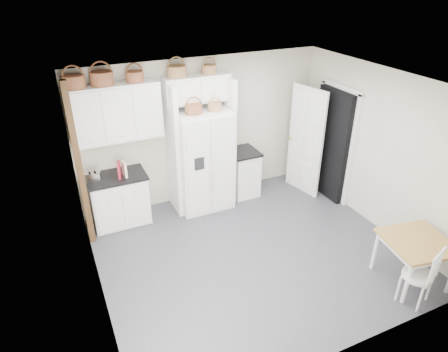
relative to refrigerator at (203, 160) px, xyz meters
name	(u,v)px	position (x,y,z in m)	size (l,w,h in m)	color
floor	(253,252)	(0.15, -1.64, -0.90)	(4.50, 4.50, 0.00)	#36373A
ceiling	(260,86)	(0.15, -1.64, 1.70)	(4.50, 4.50, 0.00)	white
wall_back	(202,131)	(0.15, 0.36, 0.40)	(4.50, 4.50, 0.00)	#B6B1A4
wall_left	(89,216)	(-2.10, -1.64, 0.40)	(4.00, 4.00, 0.00)	#B6B1A4
wall_right	(379,151)	(2.40, -1.64, 0.40)	(4.00, 4.00, 0.00)	#B6B1A4
refrigerator	(203,160)	(0.00, 0.00, 0.00)	(0.93, 0.75, 1.81)	white
base_cab_left	(119,200)	(-1.50, 0.06, -0.48)	(0.92, 0.58, 0.85)	white
base_cab_right	(243,173)	(0.84, 0.06, -0.48)	(0.48, 0.58, 0.85)	white
dining_table	(413,261)	(1.85, -3.09, -0.56)	(0.82, 0.82, 0.68)	olive
windsor_chair	(418,275)	(1.59, -3.39, -0.48)	(0.41, 0.38, 0.84)	white
counter_left	(116,177)	(-1.50, 0.06, -0.04)	(0.96, 0.62, 0.04)	black
counter_right	(243,152)	(0.84, 0.06, -0.03)	(0.52, 0.62, 0.04)	black
toaster	(93,177)	(-1.86, -0.01, 0.07)	(0.24, 0.14, 0.16)	silver
cookbook_red	(119,170)	(-1.45, -0.02, 0.12)	(0.04, 0.18, 0.27)	maroon
cookbook_cream	(124,169)	(-1.36, -0.02, 0.11)	(0.04, 0.17, 0.25)	#F4E2CA
basket_upper_a	(74,82)	(-1.88, 0.19, 1.54)	(0.33, 0.33, 0.19)	#5E271A
basket_upper_b	(102,78)	(-1.49, 0.19, 1.55)	(0.34, 0.34, 0.20)	#5E271A
basket_upper_c	(135,76)	(-1.00, 0.19, 1.53)	(0.28, 0.28, 0.16)	#5E271A
basket_bridge_a	(177,71)	(-0.33, 0.19, 1.54)	(0.32, 0.32, 0.18)	olive
basket_bridge_b	(209,69)	(0.23, 0.19, 1.52)	(0.25, 0.25, 0.14)	olive
basket_fridge_a	(194,109)	(-0.17, -0.10, 0.98)	(0.28, 0.28, 0.15)	#5E271A
basket_fridge_b	(215,107)	(0.20, -0.10, 0.97)	(0.23, 0.23, 0.12)	olive
upper_cabinet	(116,113)	(-1.35, 0.19, 1.00)	(1.40, 0.34, 0.90)	white
bridge_cabinet	(196,89)	(0.00, 0.19, 1.22)	(1.12, 0.34, 0.45)	white
fridge_panel_left	(173,151)	(-0.51, 0.06, 0.25)	(0.08, 0.60, 2.30)	white
fridge_panel_right	(227,141)	(0.51, 0.06, 0.25)	(0.08, 0.60, 2.30)	white
trim_post	(79,168)	(-2.05, -0.29, 0.40)	(0.09, 0.09, 2.60)	#372413
doorway_void	(333,145)	(2.31, -0.64, 0.12)	(0.18, 0.85, 2.05)	black
door_slab	(306,141)	(1.95, -0.30, 0.12)	(0.80, 0.04, 2.05)	white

